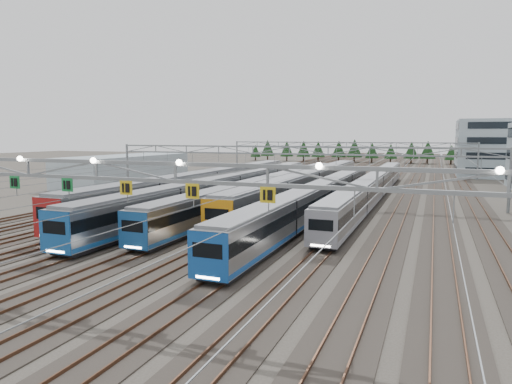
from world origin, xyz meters
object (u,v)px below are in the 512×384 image
(train_c, at_px, (271,187))
(train_e, at_px, (320,197))
(depot_bldg_north, at_px, (509,148))
(gantry_near, at_px, (95,174))
(train_f, at_px, (374,187))
(west_shed, at_px, (127,170))
(train_b, at_px, (230,188))
(train_a, at_px, (208,185))
(gantry_mid, at_px, (289,157))
(train_d, at_px, (309,184))
(gantry_far, at_px, (346,149))

(train_c, xyz_separation_m, train_e, (9.00, -8.09, 0.04))
(depot_bldg_north, bearing_deg, gantry_near, -110.10)
(depot_bldg_north, bearing_deg, train_e, -113.48)
(train_c, height_order, train_f, same)
(train_c, relative_size, west_shed, 2.16)
(train_b, relative_size, train_f, 0.95)
(train_e, height_order, west_shed, west_shed)
(train_a, bearing_deg, gantry_mid, 17.89)
(train_d, height_order, train_f, train_d)
(train_e, relative_size, gantry_near, 1.03)
(gantry_far, distance_m, depot_bldg_north, 36.70)
(gantry_near, bearing_deg, train_f, 76.05)
(train_d, distance_m, gantry_mid, 5.44)
(train_f, distance_m, gantry_near, 47.13)
(gantry_near, bearing_deg, train_b, 100.96)
(train_f, height_order, gantry_mid, gantry_mid)
(train_c, bearing_deg, depot_bldg_north, 56.83)
(train_f, relative_size, depot_bldg_north, 3.03)
(gantry_far, relative_size, depot_bldg_north, 2.56)
(train_a, distance_m, west_shed, 29.19)
(gantry_far, bearing_deg, train_f, -74.16)
(gantry_far, bearing_deg, gantry_mid, -90.00)
(train_f, bearing_deg, depot_bldg_north, 64.74)
(gantry_mid, xyz_separation_m, depot_bldg_north, (35.07, 55.83, 0.14))
(train_b, height_order, gantry_near, gantry_near)
(train_e, bearing_deg, train_f, 72.98)
(train_d, bearing_deg, west_shed, 168.05)
(train_b, height_order, train_c, train_b)
(gantry_near, distance_m, gantry_far, 85.12)
(train_d, xyz_separation_m, train_f, (9.00, 2.62, -0.24))
(west_shed, bearing_deg, gantry_mid, -16.67)
(depot_bldg_north, bearing_deg, train_a, -127.92)
(depot_bldg_north, xyz_separation_m, west_shed, (-71.60, -44.89, -3.73))
(train_a, distance_m, train_c, 9.31)
(train_c, distance_m, gantry_mid, 5.08)
(train_a, height_order, west_shed, west_shed)
(train_d, relative_size, train_e, 1.06)
(train_b, height_order, train_f, train_b)
(train_d, distance_m, train_f, 9.38)
(train_c, relative_size, train_e, 1.11)
(train_e, distance_m, train_f, 15.37)
(train_f, bearing_deg, train_e, -107.02)
(west_shed, bearing_deg, gantry_far, 42.99)
(train_a, xyz_separation_m, west_shed, (-25.29, 14.58, 0.47))
(train_d, relative_size, west_shed, 2.06)
(gantry_far, distance_m, west_shed, 50.08)
(gantry_mid, distance_m, depot_bldg_north, 65.93)
(train_e, xyz_separation_m, west_shed, (-43.29, 20.29, 0.74))
(train_a, relative_size, gantry_mid, 1.05)
(train_f, distance_m, depot_bldg_north, 56.00)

